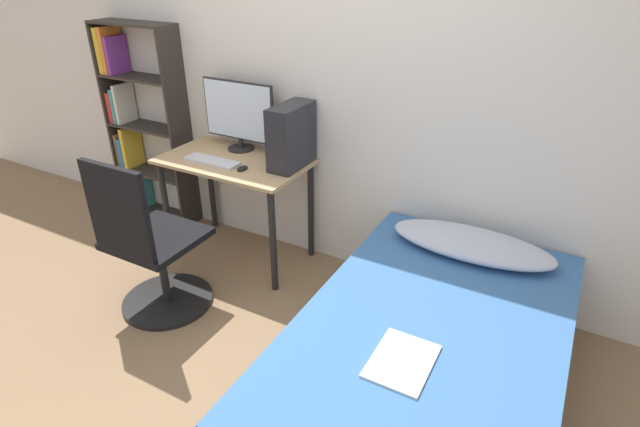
# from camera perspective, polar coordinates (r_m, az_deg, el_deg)

# --- Properties ---
(ground_plane) EXTENTS (14.00, 14.00, 0.00)m
(ground_plane) POSITION_cam_1_polar(r_m,az_deg,el_deg) (2.84, -12.54, -17.23)
(ground_plane) COLOR #846647
(wall_back) EXTENTS (8.00, 0.05, 2.50)m
(wall_back) POSITION_cam_1_polar(r_m,az_deg,el_deg) (3.21, 1.07, 14.69)
(wall_back) COLOR silver
(wall_back) RESTS_ON ground_plane
(desk) EXTENTS (1.00, 0.58, 0.74)m
(desk) POSITION_cam_1_polar(r_m,az_deg,el_deg) (3.44, -9.60, 4.18)
(desk) COLOR tan
(desk) RESTS_ON ground_plane
(bookshelf) EXTENTS (0.69, 0.23, 1.54)m
(bookshelf) POSITION_cam_1_polar(r_m,az_deg,el_deg) (4.24, -20.17, 9.33)
(bookshelf) COLOR #2D2823
(bookshelf) RESTS_ON ground_plane
(office_chair) EXTENTS (0.56, 0.56, 1.02)m
(office_chair) POSITION_cam_1_polar(r_m,az_deg,el_deg) (3.11, -18.72, -4.52)
(office_chair) COLOR black
(office_chair) RESTS_ON ground_plane
(bed) EXTENTS (1.18, 1.91, 0.48)m
(bed) POSITION_cam_1_polar(r_m,az_deg,el_deg) (2.53, 12.07, -16.49)
(bed) COLOR #4C3D2D
(bed) RESTS_ON ground_plane
(pillow) EXTENTS (0.89, 0.36, 0.11)m
(pillow) POSITION_cam_1_polar(r_m,az_deg,el_deg) (2.90, 16.91, -3.32)
(pillow) COLOR #B2B7C6
(pillow) RESTS_ON bed
(magazine) EXTENTS (0.24, 0.32, 0.01)m
(magazine) POSITION_cam_1_polar(r_m,az_deg,el_deg) (2.16, 9.35, -16.30)
(magazine) COLOR silver
(magazine) RESTS_ON bed
(monitor) EXTENTS (0.56, 0.19, 0.48)m
(monitor) POSITION_cam_1_polar(r_m,az_deg,el_deg) (3.50, -9.30, 11.21)
(monitor) COLOR black
(monitor) RESTS_ON desk
(keyboard) EXTENTS (0.39, 0.12, 0.02)m
(keyboard) POSITION_cam_1_polar(r_m,az_deg,el_deg) (3.37, -12.25, 5.86)
(keyboard) COLOR silver
(keyboard) RESTS_ON desk
(pc_tower) EXTENTS (0.16, 0.36, 0.40)m
(pc_tower) POSITION_cam_1_polar(r_m,az_deg,el_deg) (3.18, -3.28, 8.81)
(pc_tower) COLOR #232328
(pc_tower) RESTS_ON desk
(mouse) EXTENTS (0.06, 0.09, 0.02)m
(mouse) POSITION_cam_1_polar(r_m,az_deg,el_deg) (3.22, -8.88, 5.13)
(mouse) COLOR black
(mouse) RESTS_ON desk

